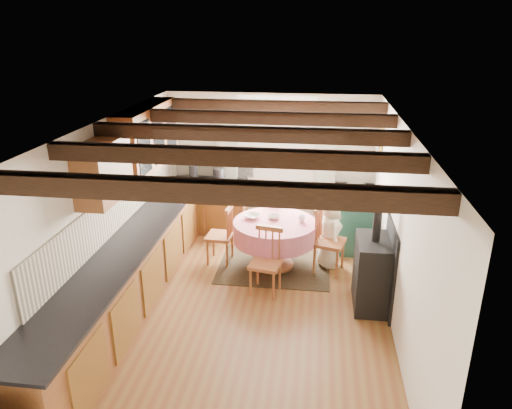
# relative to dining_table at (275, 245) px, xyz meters

# --- Properties ---
(floor) EXTENTS (3.60, 5.50, 0.00)m
(floor) POSITION_rel_dining_table_xyz_m (-0.23, -1.19, -0.37)
(floor) COLOR brown
(floor) RESTS_ON ground
(ceiling) EXTENTS (3.60, 5.50, 0.00)m
(ceiling) POSITION_rel_dining_table_xyz_m (-0.23, -1.19, 2.03)
(ceiling) COLOR white
(ceiling) RESTS_ON ground
(wall_back) EXTENTS (3.60, 0.00, 2.40)m
(wall_back) POSITION_rel_dining_table_xyz_m (-0.23, 1.56, 0.83)
(wall_back) COLOR silver
(wall_back) RESTS_ON ground
(wall_front) EXTENTS (3.60, 0.00, 2.40)m
(wall_front) POSITION_rel_dining_table_xyz_m (-0.23, -3.94, 0.83)
(wall_front) COLOR silver
(wall_front) RESTS_ON ground
(wall_left) EXTENTS (0.00, 5.50, 2.40)m
(wall_left) POSITION_rel_dining_table_xyz_m (-2.03, -1.19, 0.83)
(wall_left) COLOR silver
(wall_left) RESTS_ON ground
(wall_right) EXTENTS (0.00, 5.50, 2.40)m
(wall_right) POSITION_rel_dining_table_xyz_m (1.57, -1.19, 0.83)
(wall_right) COLOR silver
(wall_right) RESTS_ON ground
(beam_a) EXTENTS (3.60, 0.16, 0.16)m
(beam_a) POSITION_rel_dining_table_xyz_m (-0.23, -3.19, 1.94)
(beam_a) COLOR black
(beam_a) RESTS_ON ceiling
(beam_b) EXTENTS (3.60, 0.16, 0.16)m
(beam_b) POSITION_rel_dining_table_xyz_m (-0.23, -2.19, 1.94)
(beam_b) COLOR black
(beam_b) RESTS_ON ceiling
(beam_c) EXTENTS (3.60, 0.16, 0.16)m
(beam_c) POSITION_rel_dining_table_xyz_m (-0.23, -1.19, 1.94)
(beam_c) COLOR black
(beam_c) RESTS_ON ceiling
(beam_d) EXTENTS (3.60, 0.16, 0.16)m
(beam_d) POSITION_rel_dining_table_xyz_m (-0.23, -0.19, 1.94)
(beam_d) COLOR black
(beam_d) RESTS_ON ceiling
(beam_e) EXTENTS (3.60, 0.16, 0.16)m
(beam_e) POSITION_rel_dining_table_xyz_m (-0.23, 0.81, 1.94)
(beam_e) COLOR black
(beam_e) RESTS_ON ceiling
(splash_left) EXTENTS (0.02, 4.50, 0.55)m
(splash_left) POSITION_rel_dining_table_xyz_m (-2.01, -0.89, 0.83)
(splash_left) COLOR beige
(splash_left) RESTS_ON wall_left
(splash_back) EXTENTS (1.40, 0.02, 0.55)m
(splash_back) POSITION_rel_dining_table_xyz_m (-1.23, 1.54, 0.83)
(splash_back) COLOR beige
(splash_back) RESTS_ON wall_back
(base_cabinet_left) EXTENTS (0.60, 5.30, 0.88)m
(base_cabinet_left) POSITION_rel_dining_table_xyz_m (-1.73, -1.19, 0.07)
(base_cabinet_left) COLOR brown
(base_cabinet_left) RESTS_ON floor
(base_cabinet_back) EXTENTS (1.30, 0.60, 0.88)m
(base_cabinet_back) POSITION_rel_dining_table_xyz_m (-1.28, 1.26, 0.07)
(base_cabinet_back) COLOR brown
(base_cabinet_back) RESTS_ON floor
(worktop_left) EXTENTS (0.64, 5.30, 0.04)m
(worktop_left) POSITION_rel_dining_table_xyz_m (-1.71, -1.19, 0.53)
(worktop_left) COLOR black
(worktop_left) RESTS_ON base_cabinet_left
(worktop_back) EXTENTS (1.30, 0.64, 0.04)m
(worktop_back) POSITION_rel_dining_table_xyz_m (-1.28, 1.24, 0.53)
(worktop_back) COLOR black
(worktop_back) RESTS_ON base_cabinet_back
(wall_cabinet_glass) EXTENTS (0.34, 1.80, 0.90)m
(wall_cabinet_glass) POSITION_rel_dining_table_xyz_m (-1.86, 0.01, 1.58)
(wall_cabinet_glass) COLOR brown
(wall_cabinet_glass) RESTS_ON wall_left
(wall_cabinet_solid) EXTENTS (0.34, 0.90, 0.70)m
(wall_cabinet_solid) POSITION_rel_dining_table_xyz_m (-1.86, -1.49, 1.53)
(wall_cabinet_solid) COLOR brown
(wall_cabinet_solid) RESTS_ON wall_left
(window_frame) EXTENTS (1.34, 0.03, 1.54)m
(window_frame) POSITION_rel_dining_table_xyz_m (-0.13, 1.55, 1.23)
(window_frame) COLOR white
(window_frame) RESTS_ON wall_back
(window_pane) EXTENTS (1.20, 0.01, 1.40)m
(window_pane) POSITION_rel_dining_table_xyz_m (-0.13, 1.55, 1.23)
(window_pane) COLOR white
(window_pane) RESTS_ON wall_back
(curtain_left) EXTENTS (0.35, 0.10, 2.10)m
(curtain_left) POSITION_rel_dining_table_xyz_m (-0.98, 1.46, 0.73)
(curtain_left) COLOR #B0C09F
(curtain_left) RESTS_ON wall_back
(curtain_right) EXTENTS (0.35, 0.10, 2.10)m
(curtain_right) POSITION_rel_dining_table_xyz_m (0.72, 1.46, 0.73)
(curtain_right) COLOR #B0C09F
(curtain_right) RESTS_ON wall_back
(curtain_rod) EXTENTS (2.00, 0.03, 0.03)m
(curtain_rod) POSITION_rel_dining_table_xyz_m (-0.13, 1.46, 1.83)
(curtain_rod) COLOR black
(curtain_rod) RESTS_ON wall_back
(wall_picture) EXTENTS (0.04, 0.50, 0.60)m
(wall_picture) POSITION_rel_dining_table_xyz_m (1.54, 1.11, 1.33)
(wall_picture) COLOR gold
(wall_picture) RESTS_ON wall_right
(wall_plate) EXTENTS (0.30, 0.02, 0.30)m
(wall_plate) POSITION_rel_dining_table_xyz_m (0.82, 1.53, 1.33)
(wall_plate) COLOR silver
(wall_plate) RESTS_ON wall_back
(rug) EXTENTS (1.67, 1.30, 0.01)m
(rug) POSITION_rel_dining_table_xyz_m (0.00, 0.00, -0.37)
(rug) COLOR black
(rug) RESTS_ON floor
(dining_table) EXTENTS (1.23, 1.23, 0.74)m
(dining_table) POSITION_rel_dining_table_xyz_m (0.00, 0.00, 0.00)
(dining_table) COLOR #D17883
(dining_table) RESTS_ON floor
(chair_near) EXTENTS (0.47, 0.49, 0.93)m
(chair_near) POSITION_rel_dining_table_xyz_m (-0.05, -0.76, 0.09)
(chair_near) COLOR #985533
(chair_near) RESTS_ON floor
(chair_left) EXTENTS (0.45, 0.43, 0.94)m
(chair_left) POSITION_rel_dining_table_xyz_m (-0.85, 0.07, 0.10)
(chair_left) COLOR #985533
(chair_left) RESTS_ON floor
(chair_right) EXTENTS (0.56, 0.55, 1.03)m
(chair_right) POSITION_rel_dining_table_xyz_m (0.81, -0.03, 0.14)
(chair_right) COLOR #985533
(chair_right) RESTS_ON floor
(aga_range) EXTENTS (0.67, 1.03, 0.95)m
(aga_range) POSITION_rel_dining_table_xyz_m (1.24, 0.97, 0.10)
(aga_range) COLOR #1E473C
(aga_range) RESTS_ON floor
(cast_iron_stove) EXTENTS (0.44, 0.73, 1.46)m
(cast_iron_stove) POSITION_rel_dining_table_xyz_m (1.35, -0.89, 0.36)
(cast_iron_stove) COLOR black
(cast_iron_stove) RESTS_ON floor
(child_far) EXTENTS (0.44, 0.34, 1.05)m
(child_far) POSITION_rel_dining_table_xyz_m (-0.07, 0.71, 0.15)
(child_far) COLOR #3D444E
(child_far) RESTS_ON floor
(child_right) EXTENTS (0.49, 0.61, 1.10)m
(child_right) POSITION_rel_dining_table_xyz_m (0.82, 0.16, 0.18)
(child_right) COLOR #F1E9C9
(child_right) RESTS_ON floor
(bowl_a) EXTENTS (0.32, 0.32, 0.06)m
(bowl_a) POSITION_rel_dining_table_xyz_m (-0.35, 0.10, 0.40)
(bowl_a) COLOR silver
(bowl_a) RESTS_ON dining_table
(bowl_b) EXTENTS (0.23, 0.23, 0.06)m
(bowl_b) POSITION_rel_dining_table_xyz_m (-0.02, 0.11, 0.40)
(bowl_b) COLOR silver
(bowl_b) RESTS_ON dining_table
(cup) EXTENTS (0.13, 0.13, 0.10)m
(cup) POSITION_rel_dining_table_xyz_m (0.39, 0.04, 0.42)
(cup) COLOR silver
(cup) RESTS_ON dining_table
(canister_tall) EXTENTS (0.15, 0.15, 0.26)m
(canister_tall) POSITION_rel_dining_table_xyz_m (-1.55, 1.29, 0.68)
(canister_tall) COLOR #262628
(canister_tall) RESTS_ON worktop_back
(canister_wide) EXTENTS (0.20, 0.20, 0.22)m
(canister_wide) POSITION_rel_dining_table_xyz_m (-1.11, 1.31, 0.66)
(canister_wide) COLOR #262628
(canister_wide) RESTS_ON worktop_back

